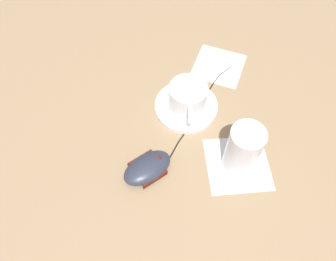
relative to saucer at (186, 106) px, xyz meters
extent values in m
plane|color=#9E7F5B|center=(-0.03, 0.03, -0.01)|extent=(3.00, 3.00, 0.00)
cylinder|color=white|center=(0.00, 0.00, 0.00)|extent=(0.15, 0.15, 0.01)
cylinder|color=white|center=(0.00, 0.00, 0.04)|extent=(0.09, 0.09, 0.06)
torus|color=white|center=(0.00, 0.05, 0.04)|extent=(0.01, 0.05, 0.05)
ellipsoid|color=#2D3342|center=(0.08, 0.16, 0.01)|extent=(0.12, 0.11, 0.03)
cylinder|color=#591E19|center=(0.06, 0.15, 0.02)|extent=(0.01, 0.01, 0.01)
cube|color=#591E19|center=(0.10, 0.14, 0.01)|extent=(0.05, 0.04, 0.01)
cube|color=#591E19|center=(0.07, 0.19, 0.01)|extent=(0.05, 0.04, 0.01)
cylinder|color=black|center=(0.03, 0.11, 0.00)|extent=(0.02, 0.04, 0.00)
cylinder|color=black|center=(0.01, 0.08, 0.00)|extent=(0.02, 0.03, 0.00)
cylinder|color=black|center=(-0.01, 0.05, 0.00)|extent=(0.02, 0.03, 0.00)
cylinder|color=black|center=(-0.03, 0.01, 0.00)|extent=(0.02, 0.04, 0.00)
cylinder|color=black|center=(-0.04, -0.02, 0.00)|extent=(0.02, 0.04, 0.00)
cylinder|color=black|center=(-0.06, -0.06, 0.00)|extent=(0.02, 0.04, 0.00)
cylinder|color=black|center=(-0.08, -0.09, 0.00)|extent=(0.02, 0.03, 0.00)
cylinder|color=black|center=(-0.10, -0.12, 0.00)|extent=(0.03, 0.03, 0.00)
sphere|color=black|center=(0.04, 0.13, 0.00)|extent=(0.00, 0.00, 0.00)
sphere|color=black|center=(0.02, 0.10, 0.00)|extent=(0.00, 0.00, 0.00)
sphere|color=black|center=(0.00, 0.06, 0.00)|extent=(0.00, 0.00, 0.00)
sphere|color=black|center=(-0.02, 0.03, 0.00)|extent=(0.00, 0.00, 0.00)
sphere|color=black|center=(-0.03, 0.00, 0.00)|extent=(0.00, 0.00, 0.00)
sphere|color=black|center=(-0.05, -0.04, 0.00)|extent=(0.00, 0.00, 0.00)
sphere|color=black|center=(-0.07, -0.07, 0.00)|extent=(0.00, 0.00, 0.00)
sphere|color=black|center=(-0.09, -0.10, 0.00)|extent=(0.00, 0.00, 0.00)
sphere|color=black|center=(-0.12, -0.13, 0.00)|extent=(0.00, 0.00, 0.00)
cube|color=white|center=(-0.11, 0.15, -0.01)|extent=(0.14, 0.14, 0.00)
cylinder|color=silver|center=(-0.11, 0.14, 0.05)|extent=(0.07, 0.07, 0.11)
cube|color=white|center=(-0.09, -0.13, -0.01)|extent=(0.15, 0.15, 0.00)
camera|label=1|loc=(0.04, 0.45, 0.61)|focal=35.00mm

